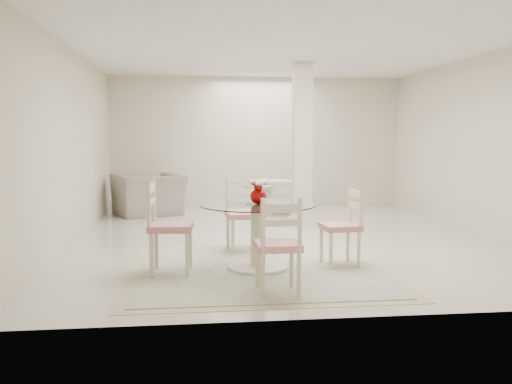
{
  "coord_description": "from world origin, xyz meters",
  "views": [
    {
      "loc": [
        -1.32,
        -7.68,
        1.47
      ],
      "look_at": [
        -0.62,
        -1.62,
        0.85
      ],
      "focal_mm": 38.0,
      "sensor_mm": 36.0,
      "label": 1
    }
  ],
  "objects": [
    {
      "name": "dining_chair_north",
      "position": [
        -0.7,
        -0.8,
        0.56
      ],
      "size": [
        0.48,
        0.48,
        1.07
      ],
      "rotation": [
        0.0,
        0.0,
        0.12
      ],
      "color": "beige",
      "rests_on": "ground"
    },
    {
      "name": "area_rug",
      "position": [
        -0.62,
        -1.82,
        0.01
      ],
      "size": [
        2.83,
        2.83,
        0.02
      ],
      "color": "tan",
      "rests_on": "ground"
    },
    {
      "name": "side_table",
      "position": [
        -0.11,
        2.35,
        0.26
      ],
      "size": [
        0.54,
        0.54,
        0.57
      ],
      "color": "#D1BD80",
      "rests_on": "ground"
    },
    {
      "name": "armchair_white",
      "position": [
        0.36,
        2.74,
        0.34
      ],
      "size": [
        0.94,
        0.95,
        0.68
      ],
      "primitive_type": "imported",
      "rotation": [
        0.0,
        0.0,
        2.78
      ],
      "color": "silver",
      "rests_on": "ground"
    },
    {
      "name": "ground",
      "position": [
        0.0,
        0.0,
        0.0
      ],
      "size": [
        7.0,
        7.0,
        0.0
      ],
      "primitive_type": "plane",
      "color": "beige",
      "rests_on": "ground"
    },
    {
      "name": "dining_table",
      "position": [
        -0.62,
        -1.82,
        0.38
      ],
      "size": [
        1.28,
        1.28,
        0.74
      ],
      "rotation": [
        0.0,
        0.0,
        0.08
      ],
      "color": "beige",
      "rests_on": "ground"
    },
    {
      "name": "dining_chair_east",
      "position": [
        0.4,
        -1.74,
        0.53
      ],
      "size": [
        0.44,
        0.44,
        1.01
      ],
      "rotation": [
        0.0,
        0.0,
        -1.47
      ],
      "color": "#F1E9C6",
      "rests_on": "ground"
    },
    {
      "name": "room_shell",
      "position": [
        0.0,
        0.0,
        1.86
      ],
      "size": [
        6.02,
        7.02,
        2.71
      ],
      "color": "beige",
      "rests_on": "ground"
    },
    {
      "name": "recliner_taupe",
      "position": [
        -2.16,
        2.65,
        0.39
      ],
      "size": [
        1.52,
        1.44,
        0.77
      ],
      "primitive_type": "imported",
      "rotation": [
        0.0,
        0.0,
        3.57
      ],
      "color": "gray",
      "rests_on": "ground"
    },
    {
      "name": "dining_chair_south",
      "position": [
        -0.54,
        -2.83,
        0.54
      ],
      "size": [
        0.42,
        0.42,
        1.02
      ],
      "rotation": [
        0.0,
        0.0,
        3.16
      ],
      "color": "beige",
      "rests_on": "ground"
    },
    {
      "name": "dining_chair_west",
      "position": [
        -1.64,
        -1.88,
        0.6
      ],
      "size": [
        0.49,
        0.49,
        1.14
      ],
      "rotation": [
        0.0,
        0.0,
        1.5
      ],
      "color": "beige",
      "rests_on": "ground"
    },
    {
      "name": "column",
      "position": [
        0.5,
        1.3,
        1.35
      ],
      "size": [
        0.3,
        0.3,
        2.7
      ],
      "primitive_type": "cube",
      "color": "beige",
      "rests_on": "ground"
    },
    {
      "name": "red_vase",
      "position": [
        -0.61,
        -1.82,
        0.88
      ],
      "size": [
        0.21,
        0.19,
        0.27
      ],
      "color": "#9C0504",
      "rests_on": "dining_table"
    }
  ]
}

